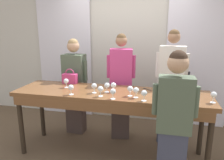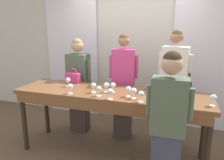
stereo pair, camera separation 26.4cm
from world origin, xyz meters
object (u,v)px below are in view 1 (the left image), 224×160
(wine_bottle, at_px, (188,86))
(tasting_bar, at_px, (110,99))
(wine_glass_back_right, at_px, (114,86))
(guest_cream_sweater, at_px, (171,87))
(wine_glass_center_mid, at_px, (130,89))
(handbag, at_px, (70,78))
(guest_olive_jacket, at_px, (75,85))
(wine_glass_back_mid, at_px, (113,92))
(wine_glass_by_bottle, at_px, (71,88))
(wine_glass_front_left, at_px, (214,95))
(wine_glass_front_mid, at_px, (165,88))
(guest_pink_top, at_px, (121,87))
(wine_glass_by_handbag, at_px, (144,94))
(wine_glass_back_left, at_px, (101,89))
(wine_glass_center_right, at_px, (66,81))
(wine_glass_front_right, at_px, (94,86))
(host_pouring, at_px, (174,121))
(wine_glass_near_host, at_px, (107,86))
(wine_glass_center_left, at_px, (136,91))

(wine_bottle, bearing_deg, tasting_bar, -173.89)
(wine_glass_back_right, height_order, guest_cream_sweater, guest_cream_sweater)
(wine_glass_center_mid, distance_m, wine_glass_back_right, 0.28)
(handbag, distance_m, guest_olive_jacket, 0.33)
(handbag, height_order, wine_glass_back_mid, handbag)
(wine_glass_by_bottle, distance_m, guest_cream_sweater, 1.56)
(wine_glass_back_mid, relative_size, wine_glass_by_bottle, 1.00)
(wine_glass_front_left, xyz_separation_m, wine_glass_front_mid, (-0.56, 0.19, -0.00))
(guest_pink_top, height_order, guest_cream_sweater, guest_cream_sweater)
(wine_glass_back_right, bearing_deg, wine_bottle, 5.95)
(wine_glass_back_mid, xyz_separation_m, wine_glass_by_handbag, (0.39, 0.02, 0.00))
(wine_glass_center_mid, height_order, wine_glass_back_left, same)
(guest_cream_sweater, bearing_deg, wine_glass_by_bottle, -148.30)
(wine_glass_back_mid, bearing_deg, guest_olive_jacket, 135.46)
(tasting_bar, relative_size, wine_bottle, 8.59)
(guest_olive_jacket, relative_size, guest_cream_sweater, 0.91)
(wine_glass_back_right, bearing_deg, wine_glass_front_left, -6.54)
(wine_bottle, height_order, wine_glass_front_mid, wine_bottle)
(wine_glass_center_right, xyz_separation_m, wine_glass_back_mid, (0.80, -0.35, 0.00))
(wine_glass_front_mid, xyz_separation_m, wine_glass_back_right, (-0.70, -0.05, 0.00))
(handbag, relative_size, wine_glass_back_mid, 1.72)
(tasting_bar, height_order, guest_cream_sweater, guest_cream_sweater)
(tasting_bar, distance_m, wine_glass_front_right, 0.30)
(tasting_bar, relative_size, handbag, 11.58)
(wine_bottle, bearing_deg, guest_olive_jacket, 165.35)
(wine_glass_by_bottle, xyz_separation_m, host_pouring, (1.33, -0.34, -0.19))
(handbag, bearing_deg, wine_bottle, -6.73)
(wine_bottle, height_order, wine_glass_front_left, wine_bottle)
(wine_glass_front_left, height_order, wine_glass_back_mid, same)
(tasting_bar, bearing_deg, wine_glass_by_handbag, -28.30)
(wine_glass_near_host, distance_m, guest_olive_jacket, 0.97)
(wine_bottle, height_order, wine_glass_front_right, wine_bottle)
(wine_glass_center_mid, bearing_deg, tasting_bar, 159.30)
(wine_glass_center_left, relative_size, host_pouring, 0.08)
(wine_glass_front_left, bearing_deg, handbag, 167.42)
(wine_glass_front_mid, distance_m, wine_glass_by_bottle, 1.26)
(wine_glass_center_mid, distance_m, guest_pink_top, 0.76)
(wine_bottle, height_order, wine_glass_back_mid, wine_bottle)
(guest_pink_top, bearing_deg, wine_bottle, -25.45)
(wine_glass_front_left, distance_m, wine_glass_center_left, 0.93)
(wine_glass_near_host, bearing_deg, wine_glass_back_right, 16.74)
(tasting_bar, xyz_separation_m, wine_glass_center_left, (0.38, -0.16, 0.19))
(wine_bottle, xyz_separation_m, handbag, (-1.78, 0.21, -0.03))
(wine_glass_center_left, relative_size, guest_olive_jacket, 0.08)
(wine_glass_center_right, height_order, guest_cream_sweater, guest_cream_sweater)
(wine_glass_center_left, distance_m, wine_glass_center_right, 1.10)
(wine_glass_front_mid, relative_size, guest_olive_jacket, 0.08)
(guest_pink_top, bearing_deg, wine_glass_front_mid, -36.88)
(wine_glass_back_left, relative_size, wine_glass_by_bottle, 1.00)
(wine_glass_front_right, xyz_separation_m, guest_pink_top, (0.25, 0.67, -0.18))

